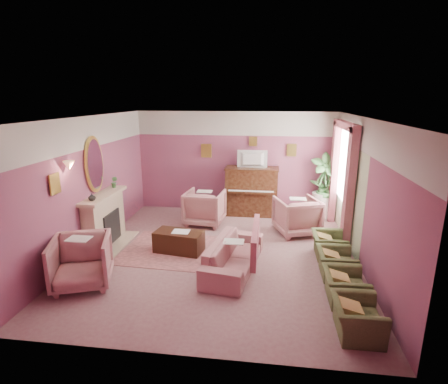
# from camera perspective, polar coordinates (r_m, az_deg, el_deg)

# --- Properties ---
(floor) EXTENTS (5.50, 6.00, 0.01)m
(floor) POSITION_cam_1_polar(r_m,az_deg,el_deg) (7.40, -0.68, -10.10)
(floor) COLOR #8D6366
(floor) RESTS_ON ground
(ceiling) EXTENTS (5.50, 6.00, 0.01)m
(ceiling) POSITION_cam_1_polar(r_m,az_deg,el_deg) (6.70, -0.75, 12.09)
(ceiling) COLOR silver
(ceiling) RESTS_ON wall_back
(wall_back) EXTENTS (5.50, 0.02, 2.80)m
(wall_back) POSITION_cam_1_polar(r_m,az_deg,el_deg) (9.83, 1.79, 4.86)
(wall_back) COLOR #6E3D5C
(wall_back) RESTS_ON floor
(wall_front) EXTENTS (5.50, 0.02, 2.80)m
(wall_front) POSITION_cam_1_polar(r_m,az_deg,el_deg) (4.14, -6.72, -10.11)
(wall_front) COLOR #6E3D5C
(wall_front) RESTS_ON floor
(wall_left) EXTENTS (0.02, 6.00, 2.80)m
(wall_left) POSITION_cam_1_polar(r_m,az_deg,el_deg) (7.79, -21.16, 1.08)
(wall_left) COLOR #6E3D5C
(wall_left) RESTS_ON floor
(wall_right) EXTENTS (0.02, 6.00, 2.80)m
(wall_right) POSITION_cam_1_polar(r_m,az_deg,el_deg) (7.09, 21.88, -0.34)
(wall_right) COLOR #6E3D5C
(wall_right) RESTS_ON floor
(picture_rail_band) EXTENTS (5.50, 0.01, 0.65)m
(picture_rail_band) POSITION_cam_1_polar(r_m,az_deg,el_deg) (9.69, 1.83, 11.12)
(picture_rail_band) COLOR beige
(picture_rail_band) RESTS_ON wall_back
(stripe_panel) EXTENTS (0.01, 3.00, 2.15)m
(stripe_panel) POSITION_cam_1_polar(r_m,az_deg,el_deg) (8.39, 19.47, -0.11)
(stripe_panel) COLOR #B6C89D
(stripe_panel) RESTS_ON wall_right
(fireplace_surround) EXTENTS (0.30, 1.40, 1.10)m
(fireplace_surround) POSITION_cam_1_polar(r_m,az_deg,el_deg) (8.12, -18.93, -4.43)
(fireplace_surround) COLOR #CAB292
(fireplace_surround) RESTS_ON floor
(fireplace_inset) EXTENTS (0.18, 0.72, 0.68)m
(fireplace_inset) POSITION_cam_1_polar(r_m,az_deg,el_deg) (8.13, -18.21, -5.47)
(fireplace_inset) COLOR black
(fireplace_inset) RESTS_ON floor
(fire_ember) EXTENTS (0.06, 0.54, 0.10)m
(fire_ember) POSITION_cam_1_polar(r_m,az_deg,el_deg) (8.18, -17.85, -6.67)
(fire_ember) COLOR orange
(fire_ember) RESTS_ON floor
(mantel_shelf) EXTENTS (0.40, 1.55, 0.07)m
(mantel_shelf) POSITION_cam_1_polar(r_m,az_deg,el_deg) (7.95, -19.09, -0.56)
(mantel_shelf) COLOR #CAB292
(mantel_shelf) RESTS_ON fireplace_surround
(hearth) EXTENTS (0.55, 1.50, 0.02)m
(hearth) POSITION_cam_1_polar(r_m,az_deg,el_deg) (8.23, -17.35, -8.06)
(hearth) COLOR #CAB292
(hearth) RESTS_ON floor
(mirror_frame) EXTENTS (0.04, 0.72, 1.20)m
(mirror_frame) POSITION_cam_1_polar(r_m,az_deg,el_deg) (7.86, -20.43, 4.25)
(mirror_frame) COLOR gold
(mirror_frame) RESTS_ON wall_left
(mirror_glass) EXTENTS (0.01, 0.60, 1.06)m
(mirror_glass) POSITION_cam_1_polar(r_m,az_deg,el_deg) (7.85, -20.27, 4.25)
(mirror_glass) COLOR white
(mirror_glass) RESTS_ON wall_left
(sconce_shade) EXTENTS (0.20, 0.20, 0.16)m
(sconce_shade) POSITION_cam_1_polar(r_m,az_deg,el_deg) (6.90, -23.97, 4.00)
(sconce_shade) COLOR #F9A56D
(sconce_shade) RESTS_ON wall_left
(piano) EXTENTS (1.40, 0.60, 1.30)m
(piano) POSITION_cam_1_polar(r_m,az_deg,el_deg) (9.65, 4.51, 0.05)
(piano) COLOR #402112
(piano) RESTS_ON floor
(piano_keyshelf) EXTENTS (1.30, 0.12, 0.06)m
(piano_keyshelf) POSITION_cam_1_polar(r_m,az_deg,el_deg) (9.29, 4.40, -0.09)
(piano_keyshelf) COLOR #402112
(piano_keyshelf) RESTS_ON piano
(piano_keys) EXTENTS (1.20, 0.08, 0.02)m
(piano_keys) POSITION_cam_1_polar(r_m,az_deg,el_deg) (9.28, 4.41, 0.15)
(piano_keys) COLOR white
(piano_keys) RESTS_ON piano
(piano_top) EXTENTS (1.45, 0.65, 0.04)m
(piano_top) POSITION_cam_1_polar(r_m,az_deg,el_deg) (9.50, 4.60, 3.90)
(piano_top) COLOR #402112
(piano_top) RESTS_ON piano
(television) EXTENTS (0.80, 0.12, 0.48)m
(television) POSITION_cam_1_polar(r_m,az_deg,el_deg) (9.40, 4.62, 5.57)
(television) COLOR black
(television) RESTS_ON piano
(print_back_left) EXTENTS (0.30, 0.03, 0.38)m
(print_back_left) POSITION_cam_1_polar(r_m,az_deg,el_deg) (9.85, -2.89, 6.75)
(print_back_left) COLOR gold
(print_back_left) RESTS_ON wall_back
(print_back_right) EXTENTS (0.26, 0.03, 0.34)m
(print_back_right) POSITION_cam_1_polar(r_m,az_deg,el_deg) (9.70, 10.99, 6.72)
(print_back_right) COLOR gold
(print_back_right) RESTS_ON wall_back
(print_back_mid) EXTENTS (0.22, 0.03, 0.26)m
(print_back_mid) POSITION_cam_1_polar(r_m,az_deg,el_deg) (9.67, 4.77, 8.23)
(print_back_mid) COLOR gold
(print_back_mid) RESTS_ON wall_back
(print_left_wall) EXTENTS (0.03, 0.28, 0.36)m
(print_left_wall) POSITION_cam_1_polar(r_m,az_deg,el_deg) (6.71, -25.91, 1.21)
(print_left_wall) COLOR gold
(print_left_wall) RESTS_ON wall_left
(window_blind) EXTENTS (0.03, 1.40, 1.80)m
(window_blind) POSITION_cam_1_polar(r_m,az_deg,el_deg) (8.49, 19.28, 4.41)
(window_blind) COLOR silver
(window_blind) RESTS_ON wall_right
(curtain_left) EXTENTS (0.16, 0.34, 2.60)m
(curtain_left) POSITION_cam_1_polar(r_m,az_deg,el_deg) (7.67, 19.76, 0.23)
(curtain_left) COLOR #A1505E
(curtain_left) RESTS_ON floor
(curtain_right) EXTENTS (0.16, 0.34, 2.60)m
(curtain_right) POSITION_cam_1_polar(r_m,az_deg,el_deg) (9.43, 17.51, 3.09)
(curtain_right) COLOR #A1505E
(curtain_right) RESTS_ON floor
(pelmet) EXTENTS (0.16, 2.20, 0.16)m
(pelmet) POSITION_cam_1_polar(r_m,az_deg,el_deg) (8.36, 19.25, 10.23)
(pelmet) COLOR #A1505E
(pelmet) RESTS_ON wall_right
(mantel_plant) EXTENTS (0.16, 0.16, 0.28)m
(mantel_plant) POSITION_cam_1_polar(r_m,az_deg,el_deg) (8.38, -17.48, 1.56)
(mantel_plant) COLOR #458442
(mantel_plant) RESTS_ON mantel_shelf
(mantel_vase) EXTENTS (0.16, 0.16, 0.16)m
(mantel_vase) POSITION_cam_1_polar(r_m,az_deg,el_deg) (7.49, -20.76, -0.78)
(mantel_vase) COLOR beige
(mantel_vase) RESTS_ON mantel_shelf
(area_rug) EXTENTS (2.59, 1.92, 0.01)m
(area_rug) POSITION_cam_1_polar(r_m,az_deg,el_deg) (7.60, -6.78, -9.45)
(area_rug) COLOR #9F5C5D
(area_rug) RESTS_ON floor
(coffee_table) EXTENTS (1.07, 0.65, 0.45)m
(coffee_table) POSITION_cam_1_polar(r_m,az_deg,el_deg) (7.49, -7.36, -8.04)
(coffee_table) COLOR black
(coffee_table) RESTS_ON floor
(table_paper) EXTENTS (0.35, 0.28, 0.01)m
(table_paper) POSITION_cam_1_polar(r_m,az_deg,el_deg) (7.39, -7.04, -6.43)
(table_paper) COLOR white
(table_paper) RESTS_ON coffee_table
(sofa) EXTENTS (0.65, 1.96, 0.79)m
(sofa) POSITION_cam_1_polar(r_m,az_deg,el_deg) (6.65, 1.59, -9.39)
(sofa) COLOR #B07475
(sofa) RESTS_ON floor
(sofa_throw) EXTENTS (0.10, 1.49, 0.55)m
(sofa_throw) POSITION_cam_1_polar(r_m,az_deg,el_deg) (6.55, 5.12, -7.92)
(sofa_throw) COLOR #A1505E
(sofa_throw) RESTS_ON sofa
(floral_armchair_left) EXTENTS (0.93, 0.93, 0.97)m
(floral_armchair_left) POSITION_cam_1_polar(r_m,az_deg,el_deg) (8.95, -3.17, -2.23)
(floral_armchair_left) COLOR #B07475
(floral_armchair_left) RESTS_ON floor
(floral_armchair_right) EXTENTS (0.93, 0.93, 0.97)m
(floral_armchair_right) POSITION_cam_1_polar(r_m,az_deg,el_deg) (8.48, 11.84, -3.55)
(floral_armchair_right) COLOR #B07475
(floral_armchair_right) RESTS_ON floor
(floral_armchair_front) EXTENTS (0.93, 0.93, 0.97)m
(floral_armchair_front) POSITION_cam_1_polar(r_m,az_deg,el_deg) (6.56, -22.28, -10.13)
(floral_armchair_front) COLOR #B07475
(floral_armchair_front) RESTS_ON floor
(olive_chair_a) EXTENTS (0.53, 0.75, 0.65)m
(olive_chair_a) POSITION_cam_1_polar(r_m,az_deg,el_deg) (5.35, 20.90, -17.93)
(olive_chair_a) COLOR #515C32
(olive_chair_a) RESTS_ON floor
(olive_chair_b) EXTENTS (0.53, 0.75, 0.65)m
(olive_chair_b) POSITION_cam_1_polar(r_m,az_deg,el_deg) (6.04, 19.14, -13.74)
(olive_chair_b) COLOR #515C32
(olive_chair_b) RESTS_ON floor
(olive_chair_c) EXTENTS (0.53, 0.75, 0.65)m
(olive_chair_c) POSITION_cam_1_polar(r_m,az_deg,el_deg) (6.76, 17.80, -10.42)
(olive_chair_c) COLOR #515C32
(olive_chair_c) RESTS_ON floor
(olive_chair_d) EXTENTS (0.53, 0.75, 0.65)m
(olive_chair_d) POSITION_cam_1_polar(r_m,az_deg,el_deg) (7.49, 16.73, -7.73)
(olive_chair_d) COLOR #515C32
(olive_chair_d) RESTS_ON floor
(side_table) EXTENTS (0.52, 0.52, 0.70)m
(side_table) POSITION_cam_1_polar(r_m,az_deg,el_deg) (9.78, 15.59, -2.09)
(side_table) COLOR silver
(side_table) RESTS_ON floor
(side_plant_big) EXTENTS (0.30, 0.30, 0.34)m
(side_plant_big) POSITION_cam_1_polar(r_m,az_deg,el_deg) (9.65, 15.81, 0.86)
(side_plant_big) COLOR #458442
(side_plant_big) RESTS_ON side_table
(side_plant_small) EXTENTS (0.16, 0.16, 0.28)m
(side_plant_small) POSITION_cam_1_polar(r_m,az_deg,el_deg) (9.58, 16.59, 0.51)
(side_plant_small) COLOR #458442
(side_plant_small) RESTS_ON side_table
(palm_pot) EXTENTS (0.34, 0.34, 0.34)m
(palm_pot) POSITION_cam_1_polar(r_m,az_deg,el_deg) (9.78, 15.73, -3.21)
(palm_pot) COLOR #964940
(palm_pot) RESTS_ON floor
(palm_plant) EXTENTS (0.76, 0.76, 1.44)m
(palm_plant) POSITION_cam_1_polar(r_m,az_deg,el_deg) (9.55, 16.11, 1.87)
(palm_plant) COLOR #458442
(palm_plant) RESTS_ON palm_pot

